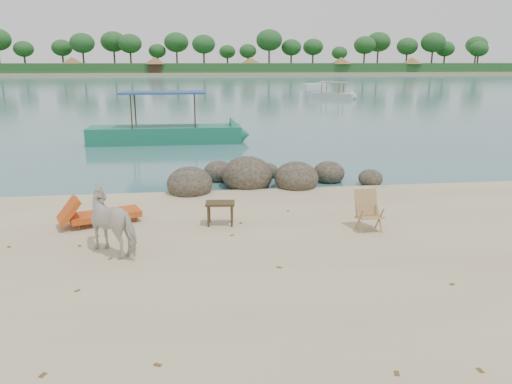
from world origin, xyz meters
TOP-DOWN VIEW (x-y plane):
  - water at (0.00, 90.00)m, footprint 400.00×400.00m
  - far_shore at (0.00, 170.00)m, footprint 420.00×90.00m
  - far_scenery at (0.03, 136.70)m, footprint 420.00×18.00m
  - boulders at (1.05, 6.57)m, footprint 6.40×2.97m
  - cow at (-2.32, 1.56)m, footprint 1.50×1.47m
  - side_table at (-0.26, 2.93)m, footprint 0.68×0.47m
  - lounge_chair at (-2.82, 3.36)m, footprint 2.02×1.28m
  - deck_chair at (2.90, 2.12)m, footprint 0.57×0.62m
  - boat_near at (-2.04, 15.34)m, footprint 7.69×1.80m
  - boat_mid at (13.43, 42.23)m, footprint 4.75×4.59m
  - boat_far at (17.00, 64.39)m, footprint 5.16×4.54m
  - dead_leaves at (-0.77, 0.23)m, footprint 7.93×6.96m

SIDE VIEW (x-z plane):
  - water at x=0.00m, z-range 0.00..0.00m
  - far_shore at x=0.00m, z-range -0.70..0.70m
  - dead_leaves at x=-0.77m, z-range 0.01..0.01m
  - boulders at x=1.05m, z-range -0.34..0.78m
  - side_table at x=-0.26m, z-range 0.00..0.51m
  - lounge_chair at x=-2.82m, z-range 0.00..0.57m
  - boat_far at x=17.00m, z-range 0.00..0.65m
  - deck_chair at x=2.90m, z-range 0.00..0.85m
  - cow at x=-2.32m, z-range 0.00..1.22m
  - boat_mid at x=13.43m, z-range 0.00..2.64m
  - boat_near at x=-2.04m, z-range 0.00..3.72m
  - far_scenery at x=0.03m, z-range -1.61..7.89m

